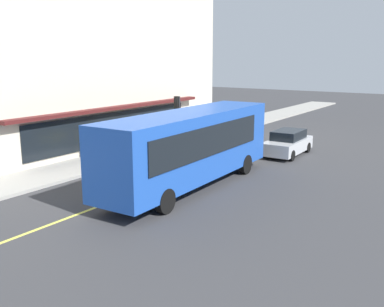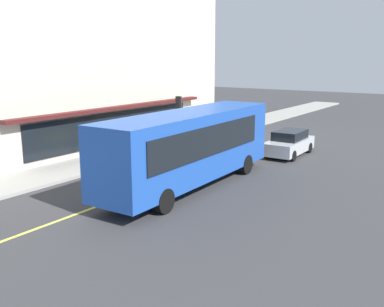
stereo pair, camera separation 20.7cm
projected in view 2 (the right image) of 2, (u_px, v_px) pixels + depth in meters
ground at (181, 175)px, 22.44m from camera, size 120.00×120.00×0.00m
sidewalk at (105, 160)px, 25.48m from camera, size 80.00×3.17×0.15m
lane_centre_stripe at (181, 175)px, 22.44m from camera, size 36.00×0.16×0.01m
storefront_building at (57, 31)px, 29.97m from camera, size 23.47×11.38×15.38m
bus at (190, 145)px, 20.10m from camera, size 11.19×2.84×3.50m
traffic_light at (179, 108)px, 29.61m from camera, size 0.30×0.52×3.20m
car_yellow at (175, 147)px, 25.94m from camera, size 4.38×2.01×1.52m
car_silver at (289, 143)px, 26.99m from camera, size 4.34×1.94×1.52m
pedestrian_at_corner at (91, 142)px, 25.42m from camera, size 0.34×0.34×1.61m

